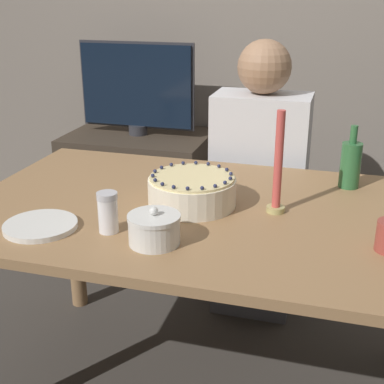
# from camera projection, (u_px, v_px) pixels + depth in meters

# --- Properties ---
(wall_behind) EXTENTS (8.00, 0.05, 2.60)m
(wall_behind) POSITION_uv_depth(u_px,v_px,m) (273.00, 4.00, 2.74)
(wall_behind) COLOR slate
(wall_behind) RESTS_ON ground_plane
(dining_table) EXTENTS (1.51, 0.95, 0.73)m
(dining_table) POSITION_uv_depth(u_px,v_px,m) (202.00, 237.00, 1.73)
(dining_table) COLOR #936D47
(dining_table) RESTS_ON ground_plane
(cake) EXTENTS (0.28, 0.28, 0.11)m
(cake) POSITION_uv_depth(u_px,v_px,m) (192.00, 191.00, 1.69)
(cake) COLOR #EFE5CC
(cake) RESTS_ON dining_table
(sugar_bowl) EXTENTS (0.14, 0.14, 0.11)m
(sugar_bowl) POSITION_uv_depth(u_px,v_px,m) (154.00, 229.00, 1.44)
(sugar_bowl) COLOR silver
(sugar_bowl) RESTS_ON dining_table
(sugar_shaker) EXTENTS (0.06, 0.06, 0.12)m
(sugar_shaker) POSITION_uv_depth(u_px,v_px,m) (108.00, 212.00, 1.50)
(sugar_shaker) COLOR white
(sugar_shaker) RESTS_ON dining_table
(plate_stack) EXTENTS (0.21, 0.21, 0.02)m
(plate_stack) POSITION_uv_depth(u_px,v_px,m) (40.00, 226.00, 1.54)
(plate_stack) COLOR silver
(plate_stack) RESTS_ON dining_table
(candle) EXTENTS (0.06, 0.06, 0.32)m
(candle) POSITION_uv_depth(u_px,v_px,m) (278.00, 171.00, 1.61)
(candle) COLOR tan
(candle) RESTS_ON dining_table
(bottle) EXTENTS (0.07, 0.07, 0.22)m
(bottle) POSITION_uv_depth(u_px,v_px,m) (350.00, 164.00, 1.83)
(bottle) COLOR #2D6638
(bottle) RESTS_ON dining_table
(person_man_blue_shirt) EXTENTS (0.40, 0.34, 1.19)m
(person_man_blue_shirt) POSITION_uv_depth(u_px,v_px,m) (258.00, 196.00, 2.35)
(person_man_blue_shirt) COLOR #595960
(person_man_blue_shirt) RESTS_ON ground_plane
(side_cabinet) EXTENTS (0.75, 0.52, 0.64)m
(side_cabinet) POSITION_uv_depth(u_px,v_px,m) (140.00, 190.00, 2.99)
(side_cabinet) COLOR #382D23
(side_cabinet) RESTS_ON ground_plane
(tv_monitor) EXTENTS (0.62, 0.10, 0.48)m
(tv_monitor) POSITION_uv_depth(u_px,v_px,m) (137.00, 87.00, 2.78)
(tv_monitor) COLOR #2D2D33
(tv_monitor) RESTS_ON side_cabinet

